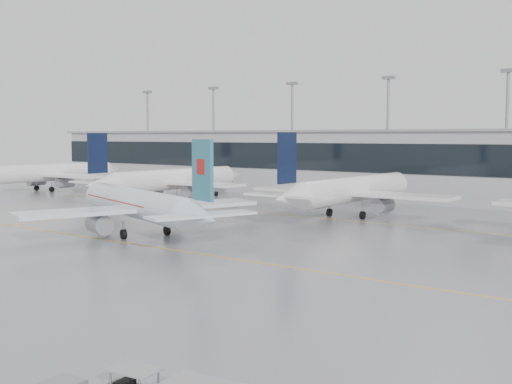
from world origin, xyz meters
The scene contains 12 objects.
ground centered at (0.00, 0.00, 0.00)m, with size 320.00×320.00×0.00m, color gray.
taxi_line_main centered at (0.00, 0.00, 0.01)m, with size 120.00×0.25×0.01m, color gold.
taxi_line_north centered at (0.00, 30.00, 0.01)m, with size 120.00×0.25×0.01m, color gold.
taxi_line_cross centered at (-30.00, 15.00, 0.01)m, with size 0.25×60.00×0.01m, color gold.
terminal centered at (0.00, 62.00, 6.00)m, with size 180.00×15.00×12.00m, color #A9A9AD.
terminal_glass centered at (0.00, 54.45, 7.50)m, with size 180.00×0.20×5.00m, color black.
terminal_roof centered at (0.00, 62.00, 12.20)m, with size 182.00×16.00×0.40m, color gray.
light_masts centered at (0.00, 68.00, 13.34)m, with size 156.40×1.00×22.60m.
air_canada_jet centered at (-10.50, 4.35, 3.46)m, with size 34.37×27.80×10.97m.
parked_jet_a centered at (-70.00, 33.69, 3.71)m, with size 29.64×36.96×11.72m.
parked_jet_b centered at (-35.00, 33.69, 3.71)m, with size 29.64×36.96×11.72m.
parked_jet_c centered at (0.00, 33.69, 3.71)m, with size 29.64×36.96×11.72m.
Camera 1 is at (43.36, -45.02, 11.27)m, focal length 45.00 mm.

